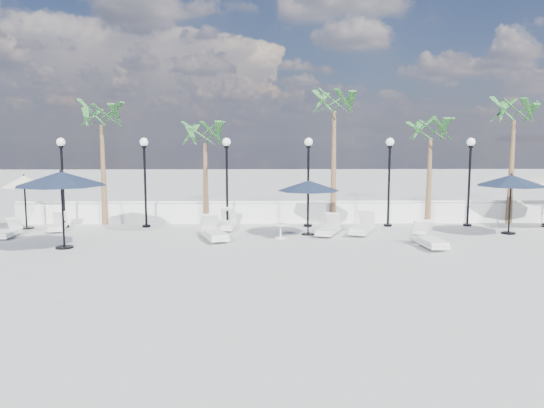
{
  "coord_description": "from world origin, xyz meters",
  "views": [
    {
      "loc": [
        -2.04,
        -16.22,
        3.8
      ],
      "look_at": [
        -1.65,
        2.38,
        1.5
      ],
      "focal_mm": 35.0,
      "sensor_mm": 36.0,
      "label": 1
    }
  ],
  "objects_px": {
    "lounger_1": "(58,225)",
    "lounger_3": "(214,233)",
    "lounger_4": "(329,229)",
    "lounger_0": "(8,232)",
    "parasol_navy_right": "(511,181)",
    "parasol_cream_small": "(24,182)",
    "parasol_navy_mid": "(308,186)",
    "lounger_6": "(429,240)",
    "lounger_2": "(226,223)",
    "parasol_navy_left": "(61,179)",
    "lounger_5": "(362,227)"
  },
  "relations": [
    {
      "from": "lounger_1",
      "to": "lounger_3",
      "type": "bearing_deg",
      "value": -29.73
    },
    {
      "from": "lounger_1",
      "to": "lounger_4",
      "type": "relative_size",
      "value": 0.91
    },
    {
      "from": "lounger_0",
      "to": "parasol_navy_right",
      "type": "xyz_separation_m",
      "value": [
        19.73,
        0.41,
        1.93
      ]
    },
    {
      "from": "lounger_0",
      "to": "parasol_cream_small",
      "type": "height_order",
      "value": "parasol_cream_small"
    },
    {
      "from": "parasol_navy_mid",
      "to": "parasol_navy_right",
      "type": "height_order",
      "value": "parasol_navy_right"
    },
    {
      "from": "lounger_0",
      "to": "lounger_4",
      "type": "xyz_separation_m",
      "value": [
        12.47,
        0.3,
        0.04
      ]
    },
    {
      "from": "lounger_0",
      "to": "parasol_navy_mid",
      "type": "distance_m",
      "value": 11.78
    },
    {
      "from": "lounger_4",
      "to": "parasol_navy_right",
      "type": "xyz_separation_m",
      "value": [
        7.27,
        0.1,
        1.9
      ]
    },
    {
      "from": "lounger_6",
      "to": "lounger_2",
      "type": "bearing_deg",
      "value": 147.56
    },
    {
      "from": "lounger_2",
      "to": "parasol_navy_left",
      "type": "xyz_separation_m",
      "value": [
        -5.4,
        -3.75,
        2.16
      ]
    },
    {
      "from": "lounger_0",
      "to": "parasol_cream_small",
      "type": "relative_size",
      "value": 0.72
    },
    {
      "from": "lounger_4",
      "to": "parasol_navy_left",
      "type": "xyz_separation_m",
      "value": [
        -9.55,
        -2.37,
        2.18
      ]
    },
    {
      "from": "parasol_navy_left",
      "to": "lounger_5",
      "type": "bearing_deg",
      "value": 13.28
    },
    {
      "from": "lounger_0",
      "to": "parasol_navy_right",
      "type": "bearing_deg",
      "value": -1.83
    },
    {
      "from": "parasol_navy_left",
      "to": "lounger_3",
      "type": "bearing_deg",
      "value": 15.99
    },
    {
      "from": "parasol_navy_right",
      "to": "parasol_cream_small",
      "type": "xyz_separation_m",
      "value": [
        -19.91,
        1.64,
        -0.15
      ]
    },
    {
      "from": "lounger_1",
      "to": "parasol_cream_small",
      "type": "xyz_separation_m",
      "value": [
        -1.52,
        0.52,
        1.76
      ]
    },
    {
      "from": "lounger_1",
      "to": "parasol_navy_mid",
      "type": "height_order",
      "value": "parasol_navy_mid"
    },
    {
      "from": "lounger_3",
      "to": "parasol_navy_left",
      "type": "height_order",
      "value": "parasol_navy_left"
    },
    {
      "from": "parasol_navy_mid",
      "to": "parasol_cream_small",
      "type": "distance_m",
      "value": 11.95
    },
    {
      "from": "lounger_3",
      "to": "lounger_6",
      "type": "distance_m",
      "value": 7.85
    },
    {
      "from": "lounger_0",
      "to": "parasol_cream_small",
      "type": "xyz_separation_m",
      "value": [
        -0.18,
        2.05,
        1.78
      ]
    },
    {
      "from": "parasol_navy_mid",
      "to": "parasol_navy_right",
      "type": "relative_size",
      "value": 0.91
    },
    {
      "from": "lounger_2",
      "to": "parasol_cream_small",
      "type": "bearing_deg",
      "value": 179.99
    },
    {
      "from": "lounger_3",
      "to": "parasol_cream_small",
      "type": "height_order",
      "value": "parasol_cream_small"
    },
    {
      "from": "parasol_navy_left",
      "to": "parasol_navy_right",
      "type": "relative_size",
      "value": 1.15
    },
    {
      "from": "lounger_2",
      "to": "parasol_navy_left",
      "type": "relative_size",
      "value": 0.67
    },
    {
      "from": "lounger_1",
      "to": "lounger_4",
      "type": "bearing_deg",
      "value": -18.24
    },
    {
      "from": "lounger_3",
      "to": "lounger_5",
      "type": "bearing_deg",
      "value": -7.59
    },
    {
      "from": "lounger_5",
      "to": "parasol_navy_right",
      "type": "height_order",
      "value": "parasol_navy_right"
    },
    {
      "from": "parasol_cream_small",
      "to": "lounger_1",
      "type": "bearing_deg",
      "value": -19.03
    },
    {
      "from": "lounger_1",
      "to": "lounger_5",
      "type": "height_order",
      "value": "lounger_5"
    },
    {
      "from": "lounger_2",
      "to": "parasol_navy_left",
      "type": "distance_m",
      "value": 6.92
    },
    {
      "from": "lounger_1",
      "to": "lounger_2",
      "type": "xyz_separation_m",
      "value": [
        6.97,
        0.15,
        0.04
      ]
    },
    {
      "from": "lounger_2",
      "to": "parasol_navy_right",
      "type": "distance_m",
      "value": 11.64
    },
    {
      "from": "parasol_navy_right",
      "to": "parasol_navy_left",
      "type": "bearing_deg",
      "value": -171.62
    },
    {
      "from": "lounger_5",
      "to": "parasol_cream_small",
      "type": "bearing_deg",
      "value": -163.23
    },
    {
      "from": "lounger_0",
      "to": "lounger_1",
      "type": "distance_m",
      "value": 2.03
    },
    {
      "from": "lounger_1",
      "to": "parasol_cream_small",
      "type": "relative_size",
      "value": 0.79
    },
    {
      "from": "lounger_3",
      "to": "parasol_navy_left",
      "type": "xyz_separation_m",
      "value": [
        -5.09,
        -1.46,
        2.15
      ]
    },
    {
      "from": "lounger_3",
      "to": "lounger_0",
      "type": "bearing_deg",
      "value": 157.2
    },
    {
      "from": "lounger_2",
      "to": "parasol_navy_mid",
      "type": "bearing_deg",
      "value": -19.2
    },
    {
      "from": "lounger_1",
      "to": "lounger_2",
      "type": "bearing_deg",
      "value": -10.73
    },
    {
      "from": "lounger_3",
      "to": "parasol_navy_mid",
      "type": "distance_m",
      "value": 4.13
    },
    {
      "from": "lounger_6",
      "to": "parasol_navy_left",
      "type": "distance_m",
      "value": 12.97
    },
    {
      "from": "lounger_1",
      "to": "parasol_navy_right",
      "type": "xyz_separation_m",
      "value": [
        18.39,
        -1.12,
        1.92
      ]
    },
    {
      "from": "lounger_3",
      "to": "parasol_cream_small",
      "type": "relative_size",
      "value": 0.96
    },
    {
      "from": "lounger_4",
      "to": "parasol_navy_left",
      "type": "distance_m",
      "value": 10.08
    },
    {
      "from": "lounger_6",
      "to": "parasol_cream_small",
      "type": "bearing_deg",
      "value": 160.05
    },
    {
      "from": "lounger_0",
      "to": "parasol_navy_mid",
      "type": "bearing_deg",
      "value": -1.29
    }
  ]
}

